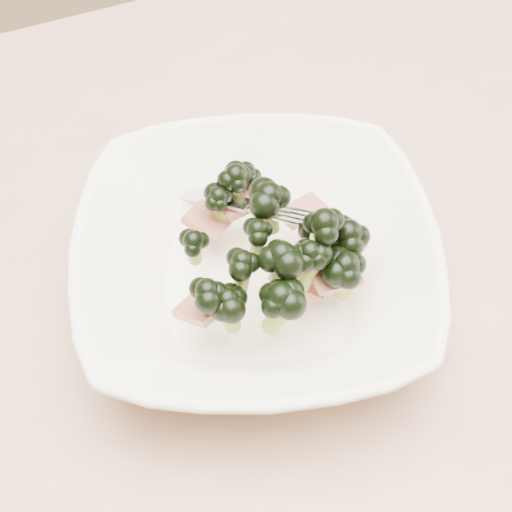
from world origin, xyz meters
The scene contains 3 objects.
ground centered at (0.00, 0.00, 0.00)m, with size 4.00×4.00×0.00m, color tan.
dining_table centered at (0.00, 0.00, 0.65)m, with size 1.20×0.80×0.75m.
broccoli_dish centered at (-0.03, -0.08, 0.79)m, with size 0.40×0.40×0.12m.
Camera 1 is at (-0.18, -0.41, 1.29)m, focal length 50.00 mm.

